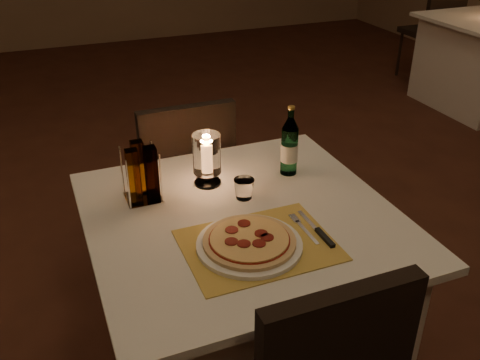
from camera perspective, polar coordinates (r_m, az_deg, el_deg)
name	(u,v)px	position (r m, az deg, el deg)	size (l,w,h in m)	color
floor	(202,324)	(2.46, -4.12, -15.06)	(8.00, 10.00, 0.02)	#472216
main_table	(242,299)	(1.99, 0.22, -12.58)	(1.00, 1.00, 0.74)	silver
chair_far	(184,171)	(2.45, -6.04, 0.93)	(0.42, 0.42, 0.90)	black
placemat	(258,245)	(1.63, 1.98, -6.94)	(0.45, 0.34, 0.00)	gold
plate	(249,245)	(1.61, 1.00, -6.92)	(0.32, 0.32, 0.01)	white
pizza	(249,240)	(1.60, 1.00, -6.45)	(0.28, 0.28, 0.02)	#D8B77F
fork	(302,227)	(1.71, 6.62, -4.98)	(0.02, 0.18, 0.00)	silver
knife	(321,234)	(1.68, 8.65, -5.69)	(0.02, 0.22, 0.01)	black
tumbler	(244,189)	(1.84, 0.43, -0.95)	(0.07, 0.07, 0.07)	white
water_bottle	(289,147)	(1.98, 5.29, 3.54)	(0.06, 0.06, 0.27)	#51976D
hurricane_candle	(207,156)	(1.90, -3.57, 2.62)	(0.10, 0.10, 0.19)	white
cruet_caddy	(142,175)	(1.83, -10.44, 0.51)	(0.12, 0.12, 0.21)	white
neighbor_chair_rb	(436,24)	(5.54, 20.19, 15.33)	(0.42, 0.42, 0.90)	black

